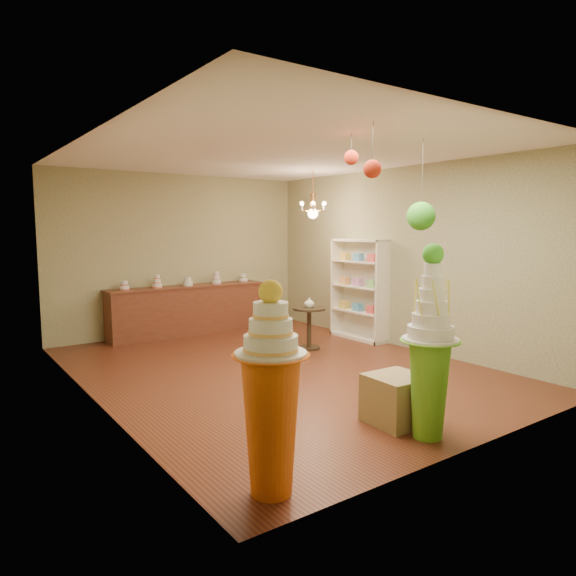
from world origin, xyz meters
TOP-DOWN VIEW (x-y plane):
  - floor at (0.00, 0.00)m, footprint 6.50×6.50m
  - ceiling at (0.00, 0.00)m, footprint 6.50×6.50m
  - wall_back at (0.00, 3.25)m, footprint 5.00×0.04m
  - wall_front at (0.00, -3.25)m, footprint 5.00×0.04m
  - wall_left at (-2.50, 0.00)m, footprint 0.04×6.50m
  - wall_right at (2.50, 0.00)m, footprint 0.04×6.50m
  - pedestal_green at (-0.19, -2.85)m, footprint 0.69×0.69m
  - pedestal_orange at (-1.99, -2.85)m, footprint 0.69×0.69m
  - burlap_riser at (-0.16, -2.42)m, footprint 0.57×0.57m
  - sideboard at (0.00, 2.97)m, footprint 3.04×0.54m
  - shelving_unit at (2.34, 0.80)m, footprint 0.33×1.20m
  - round_table at (1.11, 0.68)m, footprint 0.69×0.69m
  - vase at (1.11, 0.68)m, footprint 0.20×0.20m
  - pom_red_left at (-0.45, -2.30)m, footprint 0.18×0.18m
  - pom_green_mid at (0.68, -1.96)m, footprint 0.33×0.33m
  - pom_red_right at (-0.20, -1.74)m, footprint 0.16×0.16m
  - chandelier at (1.61, 1.22)m, footprint 0.59×0.59m

SIDE VIEW (x-z plane):
  - floor at x=0.00m, z-range 0.00..0.00m
  - burlap_riser at x=-0.16m, z-range 0.00..0.50m
  - round_table at x=1.11m, z-range 0.10..0.80m
  - sideboard at x=0.00m, z-range -0.10..1.06m
  - pedestal_orange at x=-1.99m, z-range -0.13..1.49m
  - pedestal_green at x=-0.19m, z-range -0.20..1.66m
  - vase at x=1.11m, z-range 0.69..0.86m
  - shelving_unit at x=2.34m, z-range 0.00..1.80m
  - wall_back at x=0.00m, z-range 0.00..3.00m
  - wall_front at x=0.00m, z-range 0.00..3.00m
  - wall_left at x=-2.50m, z-range 0.00..3.00m
  - wall_right at x=2.50m, z-range 0.00..3.00m
  - pom_green_mid at x=0.68m, z-range 1.61..2.65m
  - chandelier at x=1.61m, z-range 1.88..2.73m
  - pom_red_left at x=-0.45m, z-range 2.29..2.82m
  - pom_red_right at x=-0.20m, z-range 2.58..2.91m
  - ceiling at x=0.00m, z-range 3.00..3.00m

